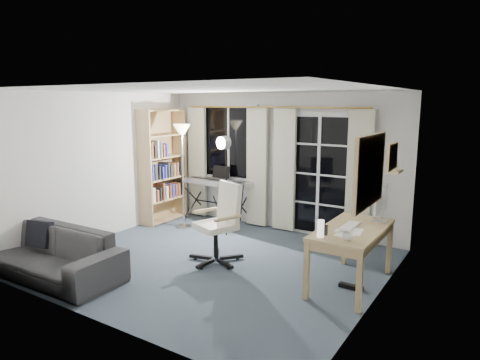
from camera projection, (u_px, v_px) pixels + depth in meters
name	position (u px, v px, depth m)	size (l,w,h in m)	color
floor	(214.00, 263.00, 6.07)	(4.50, 4.00, 0.02)	#36424F
window	(230.00, 142.00, 7.99)	(1.20, 0.08, 1.40)	white
french_door	(319.00, 176.00, 7.13)	(1.32, 0.09, 2.11)	white
curtains	(270.00, 168.00, 7.51)	(3.60, 0.07, 2.13)	gold
bookshelf	(161.00, 169.00, 8.05)	(0.34, 0.99, 2.12)	tan
torchiere_lamp	(182.00, 145.00, 7.48)	(0.36, 0.36, 1.86)	#B2B2B7
keyboard_piano	(218.00, 183.00, 7.94)	(1.37, 0.67, 0.99)	black
studio_light	(224.00, 154.00, 7.17)	(0.36, 0.37, 1.72)	black
office_chair	(223.00, 215.00, 6.02)	(0.78, 0.79, 1.13)	black
desk	(352.00, 235.00, 5.19)	(0.69, 1.37, 0.74)	#9E7D51
monitor	(380.00, 200.00, 5.40)	(0.18, 0.53, 0.46)	silver
desk_clutter	(341.00, 245.00, 5.05)	(0.43, 0.83, 0.93)	white
mug	(347.00, 235.00, 4.70)	(0.12, 0.10, 0.12)	silver
wall_mirror	(369.00, 171.00, 4.33)	(0.04, 0.94, 0.74)	tan
framed_print	(392.00, 157.00, 5.06)	(0.03, 0.42, 0.32)	tan
wall_shelf	(395.00, 167.00, 5.55)	(0.16, 0.30, 0.18)	tan
sofa	(47.00, 245.00, 5.53)	(2.14, 0.68, 0.83)	#29292B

